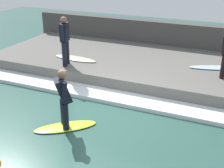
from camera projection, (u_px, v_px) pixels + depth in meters
The scene contains 9 objects.
ground_plane at pixel (103, 115), 8.68m from camera, with size 28.00×28.00×0.00m, color #2D564C.
concrete_ledge at pixel (145, 66), 11.69m from camera, with size 4.40×11.68×0.47m, color #66635E.
back_wall at pixel (163, 38), 13.56m from camera, with size 0.50×12.26×1.43m, color #474442.
wave_foam_crest at pixel (118, 98), 9.56m from camera, with size 0.83×11.09×0.12m, color silver.
surfboard_riding at pixel (65, 127), 8.04m from camera, with size 1.42×1.55×0.06m.
surfer_riding at pixel (63, 96), 7.69m from camera, with size 0.57×0.58×1.55m.
surfer_waiting_near at pixel (65, 38), 10.72m from camera, with size 0.56×0.33×1.72m.
surfboard_waiting_near at pixel (75, 58), 11.68m from camera, with size 0.62×1.80×0.06m.
surfboard_waiting_far at pixel (219, 68), 10.75m from camera, with size 1.11×2.07×0.06m.
Camera 1 is at (-6.88, -3.33, 4.21)m, focal length 50.00 mm.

